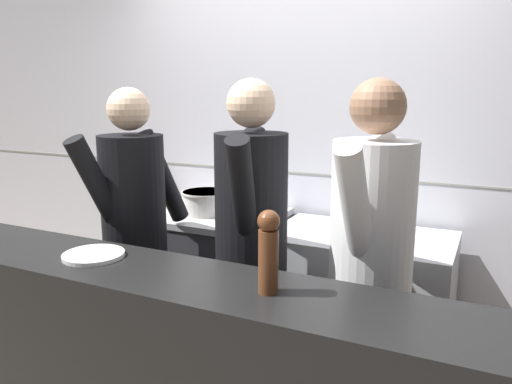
# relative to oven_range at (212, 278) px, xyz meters

# --- Properties ---
(wall_back_tiled) EXTENTS (8.00, 0.06, 2.60)m
(wall_back_tiled) POSITION_rel_oven_range_xyz_m (0.46, 0.40, 0.84)
(wall_back_tiled) COLOR silver
(wall_back_tiled) RESTS_ON ground_plane
(oven_range) EXTENTS (0.89, 0.71, 0.91)m
(oven_range) POSITION_rel_oven_range_xyz_m (0.00, 0.00, 0.00)
(oven_range) COLOR #38383D
(oven_range) RESTS_ON ground_plane
(prep_counter) EXTENTS (1.02, 0.65, 0.89)m
(prep_counter) POSITION_rel_oven_range_xyz_m (1.00, -0.00, -0.02)
(prep_counter) COLOR #B7BABF
(prep_counter) RESTS_ON ground_plane
(stock_pot) EXTENTS (0.32, 0.32, 0.15)m
(stock_pot) POSITION_rel_oven_range_xyz_m (-0.01, -0.04, 0.53)
(stock_pot) COLOR beige
(stock_pot) RESTS_ON oven_range
(mixing_bowl_steel) EXTENTS (0.22, 0.22, 0.07)m
(mixing_bowl_steel) POSITION_rel_oven_range_xyz_m (1.04, 0.07, 0.47)
(mixing_bowl_steel) COLOR #B7BABF
(mixing_bowl_steel) RESTS_ON prep_counter
(plated_dish_main) EXTENTS (0.27, 0.27, 0.02)m
(plated_dish_main) POSITION_rel_oven_range_xyz_m (0.10, -1.16, 0.53)
(plated_dish_main) COLOR white
(plated_dish_main) RESTS_ON pass_counter
(pepper_mill) EXTENTS (0.08, 0.08, 0.31)m
(pepper_mill) POSITION_rel_oven_range_xyz_m (0.95, -1.18, 0.68)
(pepper_mill) COLOR brown
(pepper_mill) RESTS_ON pass_counter
(chef_head_cook) EXTENTS (0.43, 0.74, 1.71)m
(chef_head_cook) POSITION_rel_oven_range_xyz_m (-0.10, -0.64, 0.50)
(chef_head_cook) COLOR black
(chef_head_cook) RESTS_ON ground_plane
(chef_sous) EXTENTS (0.44, 0.76, 1.75)m
(chef_sous) POSITION_rel_oven_range_xyz_m (0.60, -0.60, 0.52)
(chef_sous) COLOR black
(chef_sous) RESTS_ON ground_plane
(chef_line) EXTENTS (0.39, 0.77, 1.75)m
(chef_line) POSITION_rel_oven_range_xyz_m (1.20, -0.66, 0.52)
(chef_line) COLOR black
(chef_line) RESTS_ON ground_plane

